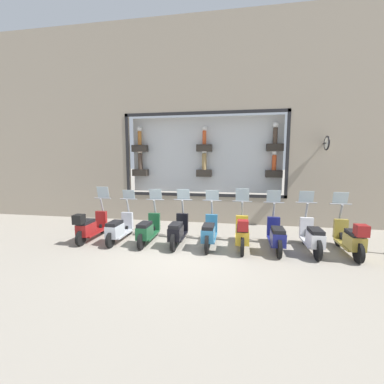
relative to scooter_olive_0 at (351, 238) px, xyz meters
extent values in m
plane|color=gray|center=(-0.45, 4.36, -0.48)|extent=(120.00, 120.00, 0.00)
cube|color=gray|center=(3.15, 4.36, 0.06)|extent=(0.40, 6.49, 1.08)
cube|color=gray|center=(3.15, 4.36, 5.74)|extent=(0.40, 6.49, 3.59)
cube|color=black|center=(2.94, 4.36, 3.89)|extent=(0.04, 6.49, 0.12)
cube|color=black|center=(2.94, 4.36, 0.67)|extent=(0.04, 6.49, 0.12)
cube|color=black|center=(2.94, 1.17, 2.28)|extent=(0.04, 0.12, 3.34)
cube|color=black|center=(2.94, 7.55, 2.28)|extent=(0.04, 0.12, 3.34)
cube|color=silver|center=(3.50, 4.36, 2.28)|extent=(0.04, 6.25, 3.10)
cube|color=#28231E|center=(3.28, 1.60, 2.55)|extent=(0.36, 0.62, 0.28)
cylinder|color=#47382D|center=(3.28, 1.60, 3.00)|extent=(0.17, 0.17, 0.61)
sphere|color=white|center=(3.28, 1.60, 3.42)|extent=(0.22, 0.22, 0.22)
cube|color=#28231E|center=(3.28, 4.36, 2.55)|extent=(0.36, 0.62, 0.28)
cylinder|color=#CC4C23|center=(3.28, 4.36, 2.97)|extent=(0.15, 0.15, 0.55)
sphere|color=white|center=(3.28, 4.36, 3.34)|extent=(0.20, 0.20, 0.20)
cube|color=#28231E|center=(3.28, 7.13, 2.55)|extent=(0.36, 0.62, 0.28)
cylinder|color=#B26B2D|center=(3.28, 7.13, 2.98)|extent=(0.16, 0.16, 0.57)
sphere|color=white|center=(3.28, 7.13, 3.37)|extent=(0.21, 0.21, 0.21)
cube|color=#28231E|center=(3.28, 1.60, 1.53)|extent=(0.36, 0.62, 0.28)
cylinder|color=#CC4C23|center=(3.28, 1.60, 1.96)|extent=(0.16, 0.16, 0.59)
sphere|color=white|center=(3.28, 1.60, 2.37)|extent=(0.21, 0.21, 0.21)
cube|color=#28231E|center=(3.28, 4.36, 1.53)|extent=(0.36, 0.62, 0.28)
cylinder|color=#9E7F4C|center=(3.28, 4.36, 2.00)|extent=(0.18, 0.18, 0.66)
sphere|color=white|center=(3.28, 4.36, 2.45)|extent=(0.24, 0.24, 0.24)
cube|color=#28231E|center=(3.28, 7.13, 1.53)|extent=(0.36, 0.62, 0.28)
cylinder|color=#47382D|center=(3.28, 7.13, 2.00)|extent=(0.19, 0.19, 0.67)
sphere|color=beige|center=(3.28, 7.13, 2.46)|extent=(0.24, 0.24, 0.24)
cylinder|color=black|center=(2.77, -0.07, 2.66)|extent=(0.35, 0.05, 0.05)
torus|color=black|center=(2.60, -0.07, 2.66)|extent=(0.52, 0.06, 0.52)
cylinder|color=white|center=(2.60, -0.07, 2.66)|extent=(0.42, 0.03, 0.42)
cylinder|color=black|center=(0.80, 0.00, -0.22)|extent=(0.52, 0.09, 0.52)
cylinder|color=black|center=(-0.49, 0.00, -0.22)|extent=(0.52, 0.09, 0.52)
cube|color=olive|center=(0.16, 0.00, -0.23)|extent=(1.02, 0.38, 0.06)
cube|color=olive|center=(-0.22, 0.00, -0.02)|extent=(0.61, 0.35, 0.36)
cube|color=black|center=(-0.22, 0.00, 0.21)|extent=(0.58, 0.31, 0.10)
cube|color=olive|center=(0.70, 0.00, 0.08)|extent=(0.12, 0.37, 0.56)
cylinder|color=gray|center=(0.77, 0.00, 0.57)|extent=(0.20, 0.06, 0.45)
cylinder|color=gray|center=(0.84, 0.00, 0.79)|extent=(0.04, 0.61, 0.04)
cube|color=silver|center=(0.88, 0.00, 0.96)|extent=(0.09, 0.42, 0.35)
cube|color=maroon|center=(-0.54, 0.00, 0.37)|extent=(0.28, 0.28, 0.28)
cylinder|color=black|center=(0.78, 0.95, -0.20)|extent=(0.55, 0.09, 0.55)
cylinder|color=black|center=(-0.47, 0.95, -0.20)|extent=(0.55, 0.09, 0.55)
cube|color=silver|center=(0.16, 0.95, -0.22)|extent=(1.02, 0.38, 0.06)
cube|color=silver|center=(-0.22, 0.95, -0.01)|extent=(0.61, 0.35, 0.36)
cube|color=black|center=(-0.22, 0.95, 0.22)|extent=(0.58, 0.31, 0.10)
cube|color=silver|center=(0.70, 0.95, 0.09)|extent=(0.12, 0.37, 0.56)
cylinder|color=gray|center=(0.77, 0.95, 0.59)|extent=(0.20, 0.06, 0.45)
cylinder|color=gray|center=(0.84, 0.95, 0.80)|extent=(0.04, 0.61, 0.04)
cube|color=silver|center=(0.88, 0.95, 0.98)|extent=(0.09, 0.42, 0.35)
cylinder|color=black|center=(0.81, 1.90, -0.23)|extent=(0.50, 0.09, 0.50)
cylinder|color=black|center=(-0.49, 1.90, -0.23)|extent=(0.50, 0.09, 0.50)
cube|color=navy|center=(0.16, 1.90, -0.24)|extent=(1.02, 0.38, 0.06)
cube|color=navy|center=(-0.22, 1.90, -0.03)|extent=(0.61, 0.35, 0.36)
cube|color=black|center=(-0.22, 1.90, 0.20)|extent=(0.58, 0.31, 0.10)
cube|color=navy|center=(0.70, 1.90, 0.07)|extent=(0.12, 0.37, 0.56)
cylinder|color=gray|center=(0.77, 1.90, 0.56)|extent=(0.20, 0.06, 0.45)
cylinder|color=gray|center=(0.84, 1.90, 0.78)|extent=(0.04, 0.61, 0.04)
cube|color=silver|center=(0.88, 1.90, 0.97)|extent=(0.09, 0.42, 0.37)
cylinder|color=black|center=(0.80, 2.84, -0.22)|extent=(0.51, 0.09, 0.51)
cylinder|color=black|center=(-0.49, 2.84, -0.22)|extent=(0.51, 0.09, 0.51)
cube|color=gold|center=(0.16, 2.84, -0.23)|extent=(1.02, 0.38, 0.06)
cube|color=gold|center=(-0.22, 2.84, -0.02)|extent=(0.61, 0.35, 0.36)
cube|color=black|center=(-0.22, 2.84, 0.21)|extent=(0.58, 0.31, 0.10)
cube|color=gold|center=(0.70, 2.84, 0.08)|extent=(0.12, 0.37, 0.56)
cylinder|color=gray|center=(0.77, 2.84, 0.57)|extent=(0.20, 0.06, 0.45)
cylinder|color=gray|center=(0.84, 2.84, 0.79)|extent=(0.04, 0.60, 0.04)
cube|color=silver|center=(0.88, 2.84, 0.99)|extent=(0.10, 0.42, 0.41)
cube|color=maroon|center=(-0.54, 2.84, 0.37)|extent=(0.28, 0.28, 0.28)
cylinder|color=black|center=(0.80, 3.79, -0.22)|extent=(0.52, 0.09, 0.52)
cylinder|color=black|center=(-0.49, 3.79, -0.22)|extent=(0.52, 0.09, 0.52)
cube|color=teal|center=(0.16, 3.79, -0.23)|extent=(1.02, 0.39, 0.06)
cube|color=teal|center=(-0.22, 3.79, -0.02)|extent=(0.61, 0.35, 0.36)
cube|color=black|center=(-0.22, 3.79, 0.21)|extent=(0.58, 0.31, 0.10)
cube|color=teal|center=(0.70, 3.79, 0.08)|extent=(0.12, 0.37, 0.56)
cylinder|color=gray|center=(0.77, 3.79, 0.57)|extent=(0.20, 0.06, 0.45)
cylinder|color=gray|center=(0.84, 3.79, 0.79)|extent=(0.04, 0.60, 0.04)
cube|color=silver|center=(0.88, 3.79, 0.95)|extent=(0.08, 0.42, 0.33)
cylinder|color=black|center=(0.80, 4.74, -0.22)|extent=(0.51, 0.09, 0.51)
cylinder|color=black|center=(-0.49, 4.74, -0.22)|extent=(0.51, 0.09, 0.51)
cube|color=black|center=(0.16, 4.74, -0.24)|extent=(1.02, 0.39, 0.06)
cube|color=black|center=(-0.22, 4.74, -0.03)|extent=(0.61, 0.35, 0.36)
cube|color=black|center=(-0.22, 4.74, 0.20)|extent=(0.58, 0.31, 0.10)
cube|color=black|center=(0.70, 4.74, 0.07)|extent=(0.12, 0.37, 0.56)
cylinder|color=gray|center=(0.77, 4.74, 0.57)|extent=(0.20, 0.06, 0.45)
cylinder|color=gray|center=(0.84, 4.74, 0.78)|extent=(0.04, 0.60, 0.04)
cube|color=silver|center=(0.88, 4.74, 0.96)|extent=(0.09, 0.42, 0.35)
cylinder|color=black|center=(0.82, 5.69, -0.24)|extent=(0.47, 0.09, 0.47)
cylinder|color=black|center=(-0.51, 5.69, -0.24)|extent=(0.47, 0.09, 0.47)
cube|color=#19512D|center=(0.16, 5.69, -0.26)|extent=(1.02, 0.38, 0.06)
cube|color=#19512D|center=(-0.22, 5.69, -0.05)|extent=(0.61, 0.35, 0.36)
cube|color=black|center=(-0.22, 5.69, 0.18)|extent=(0.58, 0.31, 0.10)
cube|color=#19512D|center=(0.70, 5.69, 0.05)|extent=(0.12, 0.37, 0.56)
cylinder|color=gray|center=(0.77, 5.69, 0.55)|extent=(0.20, 0.06, 0.45)
cylinder|color=gray|center=(0.84, 5.69, 0.76)|extent=(0.04, 0.60, 0.04)
cube|color=silver|center=(0.88, 5.69, 0.94)|extent=(0.09, 0.42, 0.35)
cylinder|color=black|center=(0.82, 6.63, -0.25)|extent=(0.45, 0.09, 0.45)
cylinder|color=black|center=(-0.51, 6.63, -0.25)|extent=(0.45, 0.09, 0.45)
cube|color=#B7BCC6|center=(0.16, 6.63, -0.26)|extent=(1.02, 0.38, 0.06)
cube|color=#B7BCC6|center=(-0.22, 6.63, -0.05)|extent=(0.61, 0.35, 0.36)
cube|color=black|center=(-0.22, 6.63, 0.18)|extent=(0.58, 0.31, 0.10)
cube|color=#B7BCC6|center=(0.70, 6.63, 0.05)|extent=(0.12, 0.37, 0.56)
cylinder|color=gray|center=(0.77, 6.63, 0.54)|extent=(0.20, 0.06, 0.45)
cylinder|color=gray|center=(0.84, 6.63, 0.76)|extent=(0.04, 0.61, 0.04)
cube|color=silver|center=(0.88, 6.63, 0.91)|extent=(0.08, 0.42, 0.31)
cylinder|color=black|center=(0.82, 7.58, -0.25)|extent=(0.46, 0.09, 0.46)
cylinder|color=black|center=(-0.51, 7.58, -0.25)|extent=(0.46, 0.09, 0.46)
cube|color=maroon|center=(0.16, 7.58, -0.26)|extent=(1.02, 0.38, 0.06)
cube|color=maroon|center=(-0.22, 7.58, -0.05)|extent=(0.61, 0.35, 0.36)
cube|color=black|center=(-0.22, 7.58, 0.18)|extent=(0.58, 0.31, 0.10)
cube|color=maroon|center=(0.70, 7.58, 0.05)|extent=(0.12, 0.37, 0.56)
cylinder|color=gray|center=(0.77, 7.58, 0.55)|extent=(0.20, 0.06, 0.45)
cylinder|color=gray|center=(0.84, 7.58, 0.76)|extent=(0.04, 0.61, 0.04)
cube|color=silver|center=(0.88, 7.58, 0.96)|extent=(0.10, 0.42, 0.40)
cube|color=black|center=(-0.56, 7.58, 0.34)|extent=(0.28, 0.28, 0.28)
camera|label=1|loc=(-7.25, 3.03, 2.09)|focal=24.00mm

